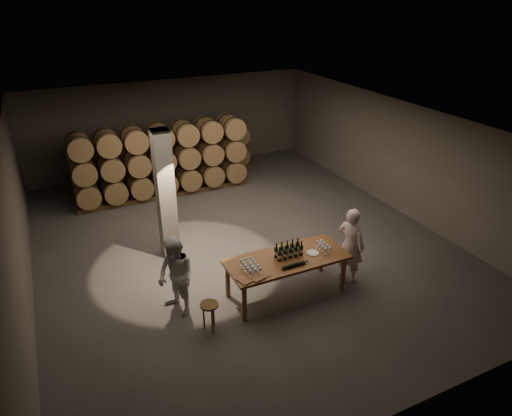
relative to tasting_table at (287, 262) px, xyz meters
name	(u,v)px	position (x,y,z in m)	size (l,w,h in m)	color
room	(166,195)	(-1.80, 2.70, 0.80)	(12.00, 12.00, 12.00)	#4D4B49
tasting_table	(287,262)	(0.00, 0.00, 0.00)	(2.60, 1.10, 0.90)	brown
barrel_stack_back	(163,155)	(-0.57, 7.70, 0.03)	(6.26, 0.95, 1.57)	#53381C
barrel_stack_front	(162,159)	(-0.96, 6.30, 0.40)	(5.48, 0.95, 2.31)	#53381C
bottle_cluster	(289,251)	(0.07, 0.05, 0.23)	(0.61, 0.24, 0.35)	black
lying_bottles	(294,265)	(-0.03, -0.35, 0.14)	(0.61, 0.08, 0.08)	black
glass_cluster_left	(250,265)	(-0.87, -0.06, 0.22)	(0.30, 0.52, 0.16)	silver
glass_cluster_right	(324,245)	(0.88, -0.05, 0.22)	(0.19, 0.41, 0.16)	silver
plate	(313,253)	(0.60, -0.07, 0.11)	(0.27, 0.27, 0.02)	white
notebook_near	(258,278)	(-0.88, -0.41, 0.12)	(0.26, 0.21, 0.03)	#9C5A38
notebook_corner	(244,280)	(-1.14, -0.36, 0.12)	(0.23, 0.29, 0.02)	#9C5A38
pen	(269,277)	(-0.66, -0.45, 0.11)	(0.01, 0.01, 0.13)	black
stool	(209,309)	(-1.89, -0.38, -0.31)	(0.36, 0.36, 0.60)	#53381C
person_man	(351,245)	(1.56, -0.11, 0.09)	(0.65, 0.42, 1.78)	white
person_woman	(176,277)	(-2.29, 0.40, 0.06)	(0.84, 0.65, 1.72)	silver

